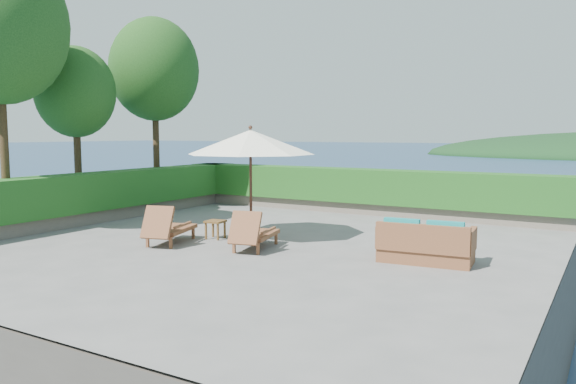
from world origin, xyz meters
The scene contains 14 objects.
ground centered at (0.00, 0.00, 0.00)m, with size 12.00×12.00×0.00m, color gray.
foundation centered at (0.00, 0.00, -1.55)m, with size 12.00×12.00×3.00m, color #4C463C.
ocean centered at (0.00, 0.00, -3.00)m, with size 600.00×600.00×0.00m, color #182C4C.
planter_wall_far centered at (0.00, 5.60, 0.18)m, with size 12.00×0.60×0.36m, color gray.
planter_wall_left centered at (-5.60, 0.00, 0.18)m, with size 0.60×12.00×0.36m, color gray.
hedge_far centered at (0.00, 5.60, 0.85)m, with size 12.40×0.90×1.00m, color #194E16.
hedge_left centered at (-5.60, 0.00, 0.85)m, with size 0.90×12.40×1.00m, color #194E16.
tree_mid centered at (-6.40, 0.50, 3.55)m, with size 2.20×2.20×4.83m.
tree_far centered at (-6.00, 3.20, 4.40)m, with size 2.80×2.80×6.03m.
patio_umbrella centered at (-0.48, 0.44, 2.20)m, with size 3.74×3.74×2.60m.
lounge_left centered at (-1.71, -0.97, 0.37)m, with size 1.04×1.67×0.89m.
lounge_right centered at (0.24, -0.52, 0.36)m, with size 0.94×1.60×0.87m.
side_table centered at (-1.20, 0.05, 0.35)m, with size 0.45×0.45×0.43m.
wicker_loveseat centered at (3.68, 0.15, 0.33)m, with size 1.81×1.05×0.85m.
Camera 1 is at (6.73, -10.08, 2.43)m, focal length 35.00 mm.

